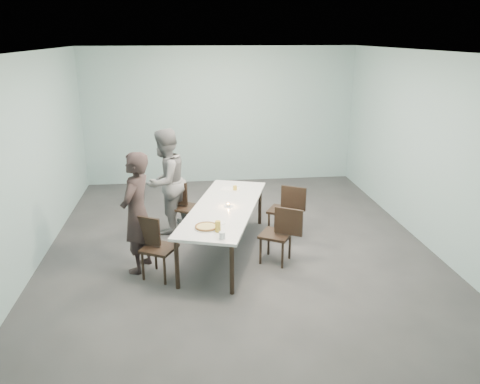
{
  "coord_description": "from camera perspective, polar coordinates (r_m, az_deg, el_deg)",
  "views": [
    {
      "loc": [
        -0.76,
        -6.88,
        3.23
      ],
      "look_at": [
        0.0,
        -0.33,
        1.0
      ],
      "focal_mm": 35.0,
      "sensor_mm": 36.0,
      "label": 1
    }
  ],
  "objects": [
    {
      "name": "chair_near_left",
      "position": [
        6.59,
        -10.46,
        -6.12
      ],
      "size": [
        0.65,
        0.57,
        0.87
      ],
      "rotation": [
        0.0,
        0.0,
        -0.48
      ],
      "color": "black",
      "rests_on": "ground"
    },
    {
      "name": "side_plate",
      "position": [
        6.49,
        -2.59,
        -3.76
      ],
      "size": [
        0.18,
        0.18,
        0.01
      ],
      "primitive_type": "cylinder",
      "color": "white",
      "rests_on": "table"
    },
    {
      "name": "water_tumbler",
      "position": [
        5.99,
        -2.19,
        -5.31
      ],
      "size": [
        0.08,
        0.08,
        0.09
      ],
      "primitive_type": "cylinder",
      "color": "silver",
      "rests_on": "table"
    },
    {
      "name": "chair_far_left",
      "position": [
        8.02,
        -7.07,
        -1.35
      ],
      "size": [
        0.64,
        0.57,
        0.87
      ],
      "rotation": [
        0.0,
        0.0,
        -0.53
      ],
      "color": "black",
      "rests_on": "ground"
    },
    {
      "name": "chair_near_right",
      "position": [
        6.88,
        5.02,
        -4.77
      ],
      "size": [
        0.64,
        0.57,
        0.87
      ],
      "rotation": [
        0.0,
        0.0,
        2.61
      ],
      "color": "black",
      "rests_on": "ground"
    },
    {
      "name": "table",
      "position": [
        7.12,
        -1.93,
        -2.19
      ],
      "size": [
        1.64,
        2.75,
        0.75
      ],
      "rotation": [
        0.0,
        0.0,
        -0.3
      ],
      "color": "white",
      "rests_on": "ground"
    },
    {
      "name": "room_shell",
      "position": [
        7.03,
        -0.31,
        8.81
      ],
      "size": [
        6.02,
        7.02,
        3.01
      ],
      "color": "#93B7B9",
      "rests_on": "ground"
    },
    {
      "name": "ground",
      "position": [
        7.64,
        -0.28,
        -6.33
      ],
      "size": [
        7.0,
        7.0,
        0.0
      ],
      "primitive_type": "plane",
      "color": "#333335",
      "rests_on": "ground"
    },
    {
      "name": "amber_tumbler",
      "position": [
        7.82,
        -0.62,
        0.49
      ],
      "size": [
        0.07,
        0.07,
        0.08
      ],
      "primitive_type": "cylinder",
      "color": "gold",
      "rests_on": "table"
    },
    {
      "name": "tealight",
      "position": [
        7.09,
        -1.43,
        -1.63
      ],
      "size": [
        0.06,
        0.06,
        0.05
      ],
      "color": "silver",
      "rests_on": "table"
    },
    {
      "name": "menu",
      "position": [
        7.9,
        -1.21,
        0.4
      ],
      "size": [
        0.35,
        0.3,
        0.01
      ],
      "primitive_type": "cube",
      "rotation": [
        0.0,
        0.0,
        -0.3
      ],
      "color": "silver",
      "rests_on": "table"
    },
    {
      "name": "diner_far",
      "position": [
        7.93,
        -9.07,
        1.28
      ],
      "size": [
        1.05,
        1.1,
        1.78
      ],
      "primitive_type": "imported",
      "rotation": [
        0.0,
        0.0,
        -2.2
      ],
      "color": "slate",
      "rests_on": "ground"
    },
    {
      "name": "pizza",
      "position": [
        6.33,
        -4.11,
        -4.26
      ],
      "size": [
        0.34,
        0.34,
        0.04
      ],
      "color": "white",
      "rests_on": "table"
    },
    {
      "name": "chair_far_right",
      "position": [
        7.83,
        5.72,
        -1.82
      ],
      "size": [
        0.64,
        0.57,
        0.87
      ],
      "rotation": [
        0.0,
        0.0,
        2.63
      ],
      "color": "black",
      "rests_on": "ground"
    },
    {
      "name": "beer_glass",
      "position": [
        6.19,
        -2.71,
        -4.21
      ],
      "size": [
        0.08,
        0.08,
        0.15
      ],
      "primitive_type": "cylinder",
      "color": "gold",
      "rests_on": "table"
    },
    {
      "name": "diner_near",
      "position": [
        6.68,
        -12.47,
        -2.48
      ],
      "size": [
        0.61,
        0.74,
        1.74
      ],
      "primitive_type": "imported",
      "rotation": [
        0.0,
        0.0,
        -1.91
      ],
      "color": "black",
      "rests_on": "ground"
    }
  ]
}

